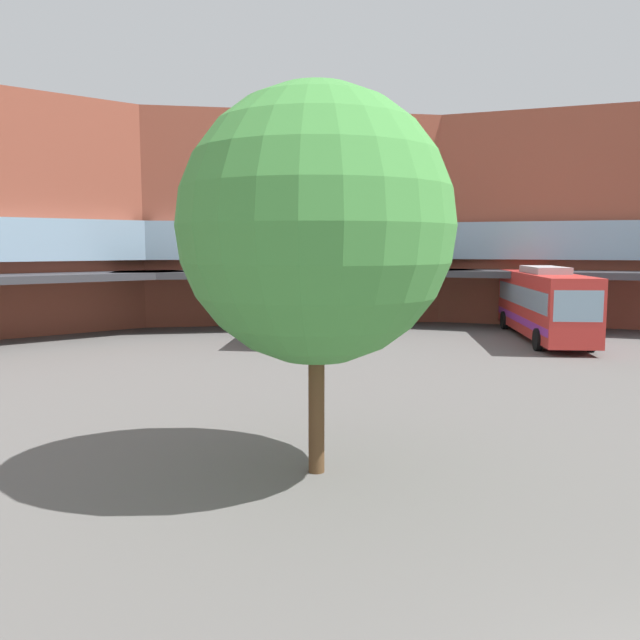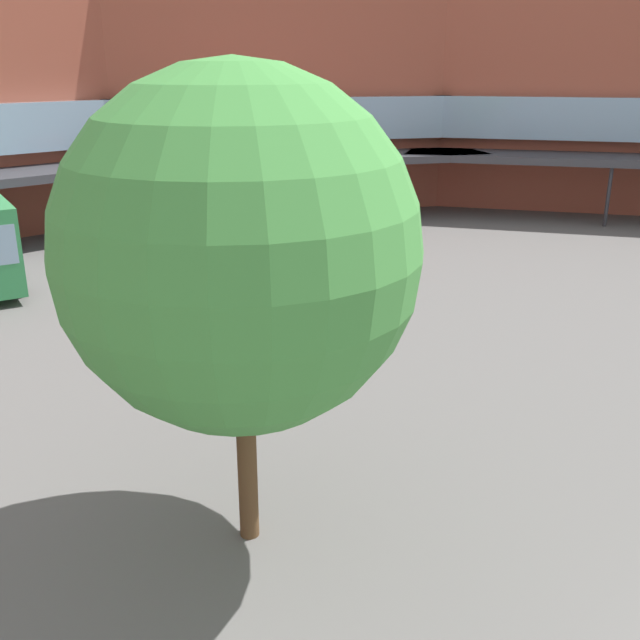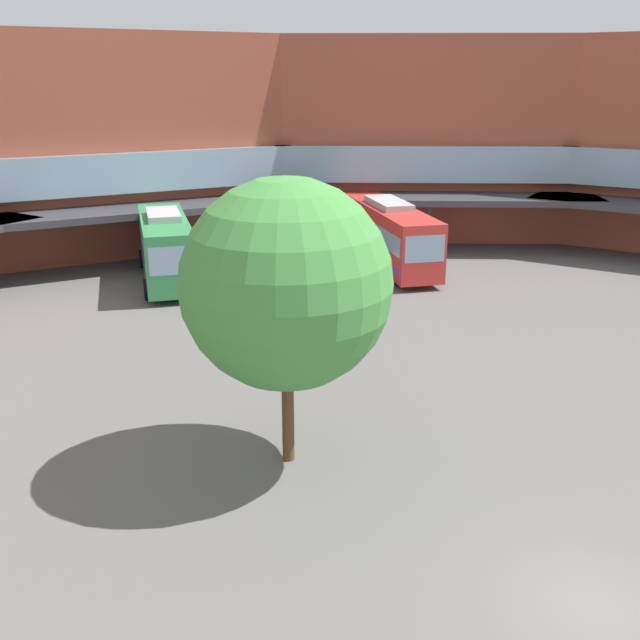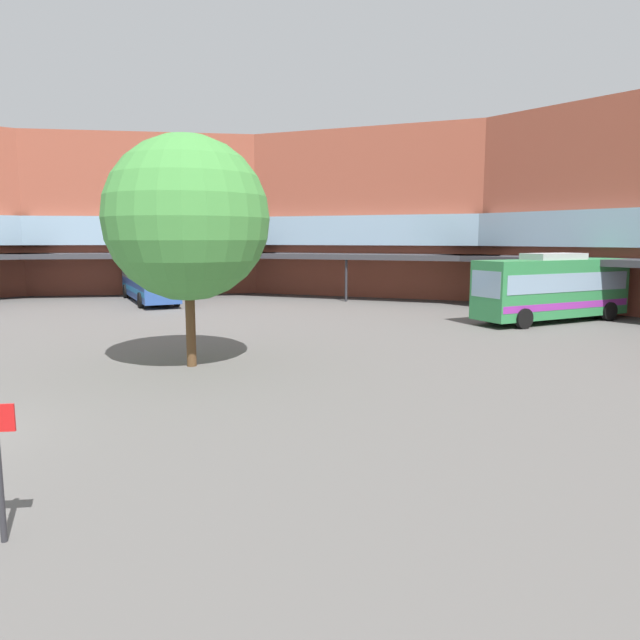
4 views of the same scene
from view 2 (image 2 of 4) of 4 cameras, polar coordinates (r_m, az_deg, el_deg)
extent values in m
cube|color=#9E4C38|center=(48.55, 21.74, 16.34)|extent=(16.69, 22.11, 13.57)
cube|color=#8CADC6|center=(48.02, 21.61, 14.71)|extent=(15.73, 20.33, 2.37)
cube|color=#38383D|center=(43.84, 21.85, 11.65)|extent=(14.98, 21.07, 0.40)
cylinder|color=#2D2D33|center=(42.50, 21.78, 9.12)|extent=(0.20, 0.20, 3.39)
cube|color=#9E4C38|center=(45.52, -3.61, 17.49)|extent=(22.32, 16.12, 13.57)
cube|color=#8CADC6|center=(45.00, -3.42, 15.74)|extent=(20.50, 15.24, 2.37)
cube|color=#38383D|center=(40.91, -2.12, 12.52)|extent=(21.34, 14.38, 0.40)
cylinder|color=#2D2D33|center=(39.61, -1.59, 9.81)|extent=(0.20, 0.20, 3.39)
cylinder|color=black|center=(29.98, -22.55, 2.87)|extent=(0.54, 1.14, 1.10)
cube|color=red|center=(36.59, -4.94, 9.40)|extent=(5.47, 12.53, 3.27)
cube|color=#8CADC6|center=(36.52, -4.96, 10.00)|extent=(5.34, 11.83, 1.05)
cube|color=purple|center=(36.76, -4.90, 7.99)|extent=(5.43, 12.30, 0.39)
cube|color=#8CADC6|center=(31.17, -0.20, 8.43)|extent=(2.16, 0.66, 1.44)
cube|color=#B2B2B7|center=(36.32, -5.02, 12.21)|extent=(2.79, 4.72, 0.36)
cylinder|color=black|center=(33.79, 0.07, 6.14)|extent=(0.56, 1.14, 1.10)
cylinder|color=black|center=(32.66, -3.78, 5.62)|extent=(0.56, 1.14, 1.10)
cylinder|color=black|center=(41.11, -5.75, 8.46)|extent=(0.56, 1.14, 1.10)
cylinder|color=black|center=(40.19, -9.04, 8.06)|extent=(0.56, 1.14, 1.10)
cylinder|color=brown|center=(13.28, -5.82, -9.70)|extent=(0.36, 0.36, 3.85)
sphere|color=#479342|center=(11.95, -6.41, 5.48)|extent=(6.03, 6.03, 6.03)
camera|label=1|loc=(7.52, 81.67, -24.91)|focal=36.40mm
camera|label=3|loc=(9.26, 146.71, 0.73)|focal=41.26mm
camera|label=4|loc=(26.79, 47.30, 5.57)|focal=32.33mm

